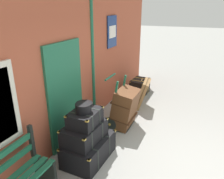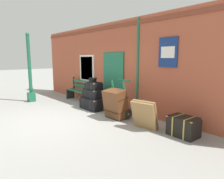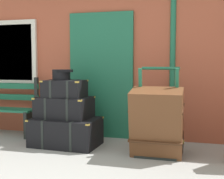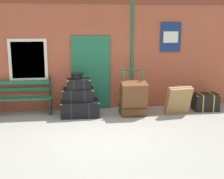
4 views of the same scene
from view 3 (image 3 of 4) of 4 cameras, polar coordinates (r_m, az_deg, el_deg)
brick_facade at (r=5.37m, az=-1.73°, el=8.54°), size 10.40×0.35×3.20m
steamer_trunk_base at (r=4.80m, az=-8.54°, el=-7.76°), size 1.03×0.69×0.43m
steamer_trunk_middle at (r=4.79m, az=-8.81°, el=-3.28°), size 0.84×0.60×0.33m
steamer_trunk_top at (r=4.74m, az=-8.76°, el=0.16°), size 0.61×0.45×0.27m
round_hatbox at (r=4.74m, az=-9.29°, el=2.86°), size 0.32×0.29×0.16m
porters_trolley at (r=4.40m, az=8.57°, el=-8.09°), size 0.71×0.56×1.21m
large_brown_trunk at (r=4.19m, az=8.31°, el=-5.99°), size 0.70×0.58×0.94m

